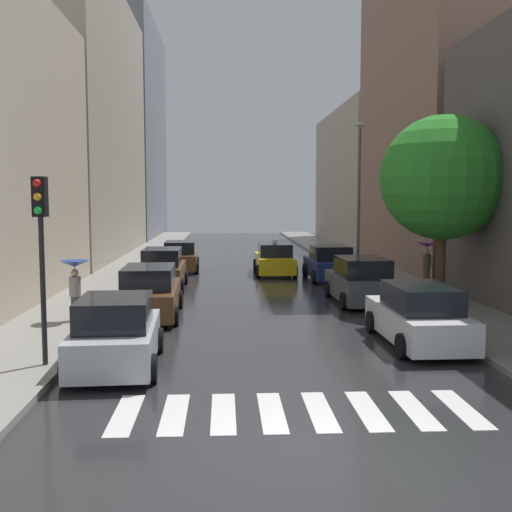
{
  "coord_description": "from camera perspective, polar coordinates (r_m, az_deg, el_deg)",
  "views": [
    {
      "loc": [
        -1.32,
        -9.23,
        3.97
      ],
      "look_at": [
        0.34,
        22.48,
        0.97
      ],
      "focal_mm": 43.13,
      "sensor_mm": 36.0,
      "label": 1
    }
  ],
  "objects": [
    {
      "name": "ground_plane",
      "position": [
        33.5,
        -0.71,
        -1.44
      ],
      "size": [
        28.0,
        72.0,
        0.04
      ],
      "primitive_type": "cube",
      "color": "#29292B"
    },
    {
      "name": "sidewalk_left",
      "position": [
        33.86,
        -11.77,
        -1.32
      ],
      "size": [
        3.0,
        72.0,
        0.15
      ],
      "primitive_type": "cube",
      "color": "gray",
      "rests_on": "ground"
    },
    {
      "name": "sidewalk_right",
      "position": [
        34.36,
        10.19,
        -1.19
      ],
      "size": [
        3.0,
        72.0,
        0.15
      ],
      "primitive_type": "cube",
      "color": "gray",
      "rests_on": "ground"
    },
    {
      "name": "crosswalk_stripes",
      "position": [
        11.82,
        3.72,
        -14.21
      ],
      "size": [
        6.75,
        2.2,
        0.01
      ],
      "color": "silver",
      "rests_on": "ground"
    },
    {
      "name": "building_left_mid",
      "position": [
        43.48,
        -16.17,
        11.58
      ],
      "size": [
        6.0,
        21.67,
        17.61
      ],
      "primitive_type": "cube",
      "color": "#9E9384",
      "rests_on": "ground"
    },
    {
      "name": "building_left_far",
      "position": [
        64.49,
        -11.84,
        11.18
      ],
      "size": [
        6.0,
        19.06,
        21.16
      ],
      "primitive_type": "cube",
      "color": "slate",
      "rests_on": "ground"
    },
    {
      "name": "building_right_mid",
      "position": [
        37.17,
        16.94,
        14.19
      ],
      "size": [
        6.0,
        15.4,
        19.59
      ],
      "primitive_type": "cube",
      "color": "#8C6B56",
      "rests_on": "ground"
    },
    {
      "name": "building_right_far",
      "position": [
        53.86,
        10.31,
        7.11
      ],
      "size": [
        6.0,
        19.52,
        11.31
      ],
      "primitive_type": "cube",
      "color": "#B2A38C",
      "rests_on": "ground"
    },
    {
      "name": "parked_car_left_nearest",
      "position": [
        14.81,
        -12.85,
        -7.14
      ],
      "size": [
        2.18,
        4.11,
        1.7
      ],
      "rotation": [
        0.0,
        0.0,
        1.62
      ],
      "color": "#B2B7BF",
      "rests_on": "ground"
    },
    {
      "name": "parked_car_left_second",
      "position": [
        20.83,
        -9.85,
        -3.42
      ],
      "size": [
        2.15,
        4.72,
        1.72
      ],
      "rotation": [
        0.0,
        0.0,
        1.6
      ],
      "color": "brown",
      "rests_on": "ground"
    },
    {
      "name": "parked_car_left_third",
      "position": [
        27.07,
        -8.64,
        -1.31
      ],
      "size": [
        2.0,
        4.31,
        1.8
      ],
      "rotation": [
        0.0,
        0.0,
        1.58
      ],
      "color": "brown",
      "rests_on": "ground"
    },
    {
      "name": "parked_car_left_fourth",
      "position": [
        33.69,
        -7.04,
        -0.1
      ],
      "size": [
        2.12,
        4.25,
        1.64
      ],
      "rotation": [
        0.0,
        0.0,
        1.6
      ],
      "color": "brown",
      "rests_on": "ground"
    },
    {
      "name": "parked_car_right_nearest",
      "position": [
        17.29,
        14.83,
        -5.44
      ],
      "size": [
        2.04,
        4.57,
        1.65
      ],
      "rotation": [
        0.0,
        0.0,
        1.59
      ],
      "color": "silver",
      "rests_on": "ground"
    },
    {
      "name": "parked_car_right_second",
      "position": [
        23.61,
        9.73,
        -2.37
      ],
      "size": [
        2.22,
        4.51,
        1.74
      ],
      "rotation": [
        0.0,
        0.0,
        1.59
      ],
      "color": "#474C51",
      "rests_on": "ground"
    },
    {
      "name": "parked_car_right_third",
      "position": [
        29.98,
        6.85,
        -0.73
      ],
      "size": [
        2.25,
        4.07,
        1.69
      ],
      "rotation": [
        0.0,
        0.0,
        1.6
      ],
      "color": "navy",
      "rests_on": "ground"
    },
    {
      "name": "taxi_midroad",
      "position": [
        32.16,
        1.73,
        -0.32
      ],
      "size": [
        2.09,
        4.58,
        1.81
      ],
      "rotation": [
        0.0,
        0.0,
        1.57
      ],
      "color": "yellow",
      "rests_on": "ground"
    },
    {
      "name": "pedestrian_by_kerb",
      "position": [
        19.92,
        -16.46,
        -1.98
      ],
      "size": [
        0.92,
        0.92,
        1.89
      ],
      "rotation": [
        0.0,
        0.0,
        4.41
      ],
      "color": "#38513D",
      "rests_on": "sidewalk_left"
    },
    {
      "name": "pedestrian_far_side",
      "position": [
        27.75,
        15.58,
        0.07
      ],
      "size": [
        0.92,
        0.92,
        1.89
      ],
      "rotation": [
        0.0,
        0.0,
        0.63
      ],
      "color": "brown",
      "rests_on": "sidewalk_right"
    },
    {
      "name": "street_tree_right",
      "position": [
        23.4,
        16.93,
        6.94
      ],
      "size": [
        4.52,
        4.52,
        6.82
      ],
      "color": "#513823",
      "rests_on": "sidewalk_right"
    },
    {
      "name": "traffic_light_left_corner",
      "position": [
        14.67,
        -19.34,
        2.42
      ],
      "size": [
        0.3,
        0.42,
        4.3
      ],
      "color": "black",
      "rests_on": "sidewalk_left"
    },
    {
      "name": "lamp_post_right",
      "position": [
        31.87,
        9.52,
        6.3
      ],
      "size": [
        0.6,
        0.28,
        7.64
      ],
      "color": "#595B60",
      "rests_on": "sidewalk_right"
    }
  ]
}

